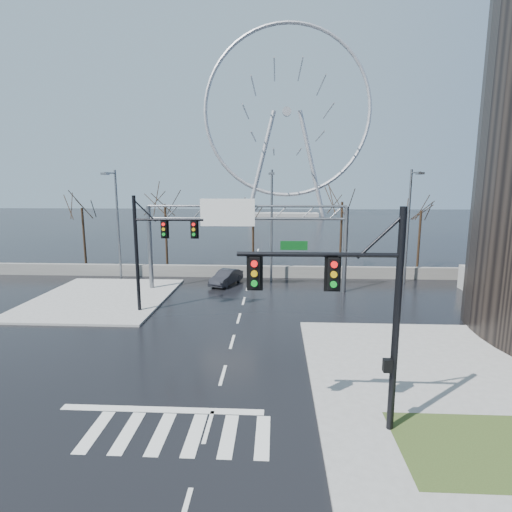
# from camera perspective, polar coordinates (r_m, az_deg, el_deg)

# --- Properties ---
(ground) EXTENTS (260.00, 260.00, 0.00)m
(ground) POSITION_cam_1_polar(r_m,az_deg,el_deg) (19.33, -4.76, -16.59)
(ground) COLOR black
(ground) RESTS_ON ground
(sidewalk_right_ext) EXTENTS (12.00, 10.00, 0.15)m
(sidewalk_right_ext) POSITION_cam_1_polar(r_m,az_deg,el_deg) (22.29, 23.23, -13.45)
(sidewalk_right_ext) COLOR gray
(sidewalk_right_ext) RESTS_ON ground
(sidewalk_far) EXTENTS (10.00, 12.00, 0.15)m
(sidewalk_far) POSITION_cam_1_polar(r_m,az_deg,el_deg) (33.18, -21.16, -5.61)
(sidewalk_far) COLOR gray
(sidewalk_far) RESTS_ON ground
(grass_strip) EXTENTS (5.00, 4.00, 0.02)m
(grass_strip) POSITION_cam_1_polar(r_m,az_deg,el_deg) (16.21, 28.84, -22.96)
(grass_strip) COLOR #37431B
(grass_strip) RESTS_ON sidewalk_near
(barrier_wall) EXTENTS (52.00, 0.50, 1.10)m
(barrier_wall) POSITION_cam_1_polar(r_m,az_deg,el_deg) (38.06, -0.80, -2.21)
(barrier_wall) COLOR slate
(barrier_wall) RESTS_ON ground
(signal_mast_near) EXTENTS (5.52, 0.41, 8.00)m
(signal_mast_near) POSITION_cam_1_polar(r_m,az_deg,el_deg) (13.88, 14.23, -6.11)
(signal_mast_near) COLOR black
(signal_mast_near) RESTS_ON ground
(signal_mast_far) EXTENTS (4.72, 0.41, 8.00)m
(signal_mast_far) POSITION_cam_1_polar(r_m,az_deg,el_deg) (27.62, -14.57, 1.79)
(signal_mast_far) COLOR black
(signal_mast_far) RESTS_ON ground
(sign_gantry) EXTENTS (16.36, 0.40, 7.60)m
(sign_gantry) POSITION_cam_1_polar(r_m,az_deg,el_deg) (32.38, -2.06, 3.91)
(sign_gantry) COLOR slate
(sign_gantry) RESTS_ON ground
(streetlight_left) EXTENTS (0.50, 2.55, 10.00)m
(streetlight_left) POSITION_cam_1_polar(r_m,az_deg,el_deg) (38.20, -19.36, 5.36)
(streetlight_left) COLOR slate
(streetlight_left) RESTS_ON ground
(streetlight_mid) EXTENTS (0.50, 2.55, 10.00)m
(streetlight_mid) POSITION_cam_1_polar(r_m,az_deg,el_deg) (35.38, 2.24, 5.59)
(streetlight_mid) COLOR slate
(streetlight_mid) RESTS_ON ground
(streetlight_right) EXTENTS (0.50, 2.55, 10.00)m
(streetlight_right) POSITION_cam_1_polar(r_m,az_deg,el_deg) (37.23, 21.12, 5.15)
(streetlight_right) COLOR slate
(streetlight_right) RESTS_ON ground
(tree_far_left) EXTENTS (3.50, 3.50, 7.00)m
(tree_far_left) POSITION_cam_1_polar(r_m,az_deg,el_deg) (46.00, -23.56, 5.41)
(tree_far_left) COLOR black
(tree_far_left) RESTS_ON ground
(tree_left) EXTENTS (3.75, 3.75, 7.50)m
(tree_left) POSITION_cam_1_polar(r_m,az_deg,el_deg) (42.26, -12.85, 6.20)
(tree_left) COLOR black
(tree_left) RESTS_ON ground
(tree_center) EXTENTS (3.25, 3.25, 6.50)m
(tree_center) POSITION_cam_1_polar(r_m,az_deg,el_deg) (41.82, -0.42, 5.31)
(tree_center) COLOR black
(tree_center) RESTS_ON ground
(tree_right) EXTENTS (3.90, 3.90, 7.80)m
(tree_right) POSITION_cam_1_polar(r_m,az_deg,el_deg) (41.21, 12.17, 6.47)
(tree_right) COLOR black
(tree_right) RESTS_ON ground
(tree_far_right) EXTENTS (3.40, 3.40, 6.80)m
(tree_far_right) POSITION_cam_1_polar(r_m,az_deg,el_deg) (43.74, 22.47, 5.08)
(tree_far_right) COLOR black
(tree_far_right) RESTS_ON ground
(ferris_wheel) EXTENTS (45.00, 6.00, 50.91)m
(ferris_wheel) POSITION_cam_1_polar(r_m,az_deg,el_deg) (113.49, 4.41, 18.94)
(ferris_wheel) COLOR gray
(ferris_wheel) RESTS_ON ground
(car) EXTENTS (2.78, 4.23, 1.32)m
(car) POSITION_cam_1_polar(r_m,az_deg,el_deg) (35.27, -4.28, -3.05)
(car) COLOR black
(car) RESTS_ON ground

